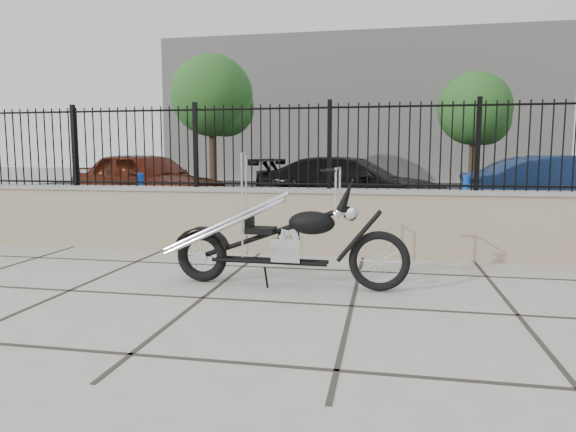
# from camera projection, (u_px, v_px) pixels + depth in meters

# --- Properties ---
(ground_plane) EXTENTS (90.00, 90.00, 0.00)m
(ground_plane) POSITION_uv_depth(u_px,v_px,m) (203.00, 298.00, 5.19)
(ground_plane) COLOR #99968E
(ground_plane) RESTS_ON ground
(parking_lot) EXTENTS (30.00, 30.00, 0.00)m
(parking_lot) POSITION_uv_depth(u_px,v_px,m) (332.00, 197.00, 17.38)
(parking_lot) COLOR black
(parking_lot) RESTS_ON ground
(retaining_wall) EXTENTS (14.00, 0.36, 0.96)m
(retaining_wall) POSITION_uv_depth(u_px,v_px,m) (261.00, 220.00, 7.57)
(retaining_wall) COLOR gray
(retaining_wall) RESTS_ON ground_plane
(iron_fence) EXTENTS (14.00, 0.08, 1.20)m
(iron_fence) POSITION_uv_depth(u_px,v_px,m) (261.00, 146.00, 7.44)
(iron_fence) COLOR black
(iron_fence) RESTS_ON retaining_wall
(background_building) EXTENTS (22.00, 6.00, 8.00)m
(background_building) POSITION_uv_depth(u_px,v_px,m) (357.00, 111.00, 30.55)
(background_building) COLOR beige
(background_building) RESTS_ON ground_plane
(chopper_motorcycle) EXTENTS (2.50, 0.51, 1.49)m
(chopper_motorcycle) POSITION_uv_depth(u_px,v_px,m) (283.00, 219.00, 5.58)
(chopper_motorcycle) COLOR black
(chopper_motorcycle) RESTS_ON ground_plane
(car_red) EXTENTS (4.85, 3.49, 1.53)m
(car_red) POSITION_uv_depth(u_px,v_px,m) (146.00, 181.00, 13.20)
(car_red) COLOR #4E180B
(car_red) RESTS_ON parking_lot
(car_black) EXTENTS (5.07, 2.87, 1.38)m
(car_black) POSITION_uv_depth(u_px,v_px,m) (352.00, 186.00, 12.28)
(car_black) COLOR black
(car_black) RESTS_ON parking_lot
(car_blue) EXTENTS (4.42, 1.87, 1.42)m
(car_blue) POSITION_uv_depth(u_px,v_px,m) (566.00, 188.00, 11.25)
(car_blue) COLOR #112040
(car_blue) RESTS_ON parking_lot
(bollard_a) EXTENTS (0.13, 0.13, 1.08)m
(bollard_a) POSITION_uv_depth(u_px,v_px,m) (141.00, 201.00, 10.06)
(bollard_a) COLOR blue
(bollard_a) RESTS_ON ground_plane
(bollard_b) EXTENTS (0.17, 0.17, 1.06)m
(bollard_b) POSITION_uv_depth(u_px,v_px,m) (465.00, 203.00, 9.63)
(bollard_b) COLOR #0C17B8
(bollard_b) RESTS_ON ground_plane
(tree_left) EXTENTS (3.41, 3.41, 5.76)m
(tree_left) POSITION_uv_depth(u_px,v_px,m) (212.00, 92.00, 21.44)
(tree_left) COLOR #382619
(tree_left) RESTS_ON ground_plane
(tree_right) EXTENTS (2.81, 2.81, 4.74)m
(tree_right) POSITION_uv_depth(u_px,v_px,m) (475.00, 105.00, 19.76)
(tree_right) COLOR #382619
(tree_right) RESTS_ON ground_plane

